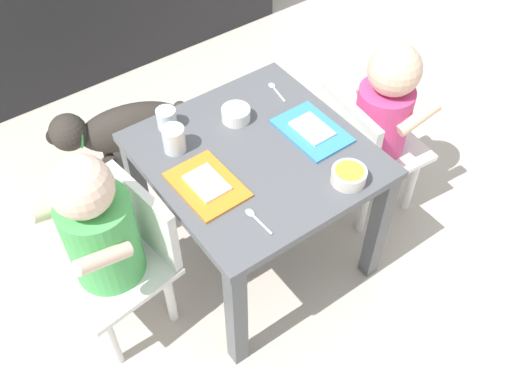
{
  "coord_description": "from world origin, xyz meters",
  "views": [
    {
      "loc": [
        -0.66,
        -0.91,
        1.58
      ],
      "look_at": [
        0.0,
        0.0,
        0.3
      ],
      "focal_mm": 40.92,
      "sensor_mm": 36.0,
      "label": 1
    }
  ],
  "objects_px": {
    "veggie_bowl_far": "(236,114)",
    "spoon_by_right_tray": "(256,219)",
    "food_tray_left": "(207,185)",
    "water_cup_left": "(174,140)",
    "dining_table": "(256,173)",
    "dog": "(121,129)",
    "food_tray_right": "(312,130)",
    "seated_child_right": "(381,114)",
    "cereal_bowl_left_side": "(349,175)",
    "seated_child_left": "(103,232)",
    "water_cup_right": "(167,120)",
    "spoon_by_left_tray": "(276,90)"
  },
  "relations": [
    {
      "from": "water_cup_left",
      "to": "spoon_by_right_tray",
      "type": "distance_m",
      "value": 0.33
    },
    {
      "from": "dining_table",
      "to": "veggie_bowl_far",
      "type": "xyz_separation_m",
      "value": [
        0.03,
        0.14,
        0.1
      ]
    },
    {
      "from": "seated_child_right",
      "to": "spoon_by_right_tray",
      "type": "bearing_deg",
      "value": -165.16
    },
    {
      "from": "dining_table",
      "to": "cereal_bowl_left_side",
      "type": "distance_m",
      "value": 0.28
    },
    {
      "from": "dog",
      "to": "spoon_by_right_tray",
      "type": "xyz_separation_m",
      "value": [
        0.02,
        -0.79,
        0.28
      ]
    },
    {
      "from": "dining_table",
      "to": "dog",
      "type": "xyz_separation_m",
      "value": [
        -0.15,
        0.6,
        -0.2
      ]
    },
    {
      "from": "spoon_by_left_tray",
      "to": "water_cup_right",
      "type": "bearing_deg",
      "value": 171.12
    },
    {
      "from": "seated_child_right",
      "to": "dog",
      "type": "bearing_deg",
      "value": 133.39
    },
    {
      "from": "dog",
      "to": "spoon_by_right_tray",
      "type": "distance_m",
      "value": 0.84
    },
    {
      "from": "seated_child_right",
      "to": "water_cup_left",
      "type": "bearing_deg",
      "value": 164.29
    },
    {
      "from": "cereal_bowl_left_side",
      "to": "seated_child_right",
      "type": "bearing_deg",
      "value": 31.01
    },
    {
      "from": "dog",
      "to": "cereal_bowl_left_side",
      "type": "relative_size",
      "value": 5.23
    },
    {
      "from": "cereal_bowl_left_side",
      "to": "spoon_by_right_tray",
      "type": "distance_m",
      "value": 0.27
    },
    {
      "from": "water_cup_left",
      "to": "veggie_bowl_far",
      "type": "distance_m",
      "value": 0.2
    },
    {
      "from": "dining_table",
      "to": "spoon_by_right_tray",
      "type": "bearing_deg",
      "value": -125.63
    },
    {
      "from": "seated_child_right",
      "to": "seated_child_left",
      "type": "bearing_deg",
      "value": 175.29
    },
    {
      "from": "seated_child_left",
      "to": "water_cup_right",
      "type": "height_order",
      "value": "seated_child_left"
    },
    {
      "from": "dining_table",
      "to": "food_tray_right",
      "type": "distance_m",
      "value": 0.2
    },
    {
      "from": "seated_child_right",
      "to": "spoon_by_left_tray",
      "type": "height_order",
      "value": "seated_child_right"
    },
    {
      "from": "veggie_bowl_far",
      "to": "spoon_by_right_tray",
      "type": "xyz_separation_m",
      "value": [
        -0.17,
        -0.33,
        -0.02
      ]
    },
    {
      "from": "dining_table",
      "to": "veggie_bowl_far",
      "type": "relative_size",
      "value": 7.14
    },
    {
      "from": "food_tray_left",
      "to": "water_cup_left",
      "type": "relative_size",
      "value": 2.82
    },
    {
      "from": "seated_child_right",
      "to": "veggie_bowl_far",
      "type": "relative_size",
      "value": 7.77
    },
    {
      "from": "dog",
      "to": "cereal_bowl_left_side",
      "type": "bearing_deg",
      "value": -70.88
    },
    {
      "from": "seated_child_left",
      "to": "food_tray_right",
      "type": "distance_m",
      "value": 0.63
    },
    {
      "from": "dog",
      "to": "spoon_by_left_tray",
      "type": "relative_size",
      "value": 4.81
    },
    {
      "from": "cereal_bowl_left_side",
      "to": "dog",
      "type": "bearing_deg",
      "value": 109.12
    },
    {
      "from": "dog",
      "to": "water_cup_left",
      "type": "distance_m",
      "value": 0.56
    },
    {
      "from": "dining_table",
      "to": "dog",
      "type": "height_order",
      "value": "dining_table"
    },
    {
      "from": "food_tray_right",
      "to": "spoon_by_left_tray",
      "type": "relative_size",
      "value": 2.1
    },
    {
      "from": "water_cup_right",
      "to": "seated_child_right",
      "type": "bearing_deg",
      "value": -24.36
    },
    {
      "from": "seated_child_right",
      "to": "food_tray_left",
      "type": "height_order",
      "value": "seated_child_right"
    },
    {
      "from": "dining_table",
      "to": "seated_child_left",
      "type": "relative_size",
      "value": 0.87
    },
    {
      "from": "seated_child_right",
      "to": "spoon_by_right_tray",
      "type": "xyz_separation_m",
      "value": [
        -0.58,
        -0.15,
        0.07
      ]
    },
    {
      "from": "seated_child_left",
      "to": "water_cup_left",
      "type": "height_order",
      "value": "seated_child_left"
    },
    {
      "from": "dog",
      "to": "spoon_by_left_tray",
      "type": "xyz_separation_m",
      "value": [
        0.35,
        -0.42,
        0.28
      ]
    },
    {
      "from": "dog",
      "to": "cereal_bowl_left_side",
      "type": "height_order",
      "value": "cereal_bowl_left_side"
    },
    {
      "from": "veggie_bowl_far",
      "to": "spoon_by_right_tray",
      "type": "distance_m",
      "value": 0.37
    },
    {
      "from": "food_tray_right",
      "to": "spoon_by_left_tray",
      "type": "height_order",
      "value": "food_tray_right"
    },
    {
      "from": "water_cup_left",
      "to": "food_tray_left",
      "type": "bearing_deg",
      "value": -90.96
    },
    {
      "from": "spoon_by_left_tray",
      "to": "cereal_bowl_left_side",
      "type": "bearing_deg",
      "value": -99.79
    },
    {
      "from": "spoon_by_left_tray",
      "to": "spoon_by_right_tray",
      "type": "xyz_separation_m",
      "value": [
        -0.34,
        -0.37,
        0.0
      ]
    },
    {
      "from": "dog",
      "to": "spoon_by_right_tray",
      "type": "relative_size",
      "value": 4.83
    },
    {
      "from": "cereal_bowl_left_side",
      "to": "spoon_by_right_tray",
      "type": "relative_size",
      "value": 0.92
    },
    {
      "from": "food_tray_right",
      "to": "veggie_bowl_far",
      "type": "height_order",
      "value": "veggie_bowl_far"
    },
    {
      "from": "dining_table",
      "to": "seated_child_right",
      "type": "distance_m",
      "value": 0.45
    },
    {
      "from": "dining_table",
      "to": "water_cup_left",
      "type": "xyz_separation_m",
      "value": [
        -0.17,
        0.14,
        0.11
      ]
    },
    {
      "from": "food_tray_right",
      "to": "food_tray_left",
      "type": "bearing_deg",
      "value": 180.0
    },
    {
      "from": "dining_table",
      "to": "spoon_by_left_tray",
      "type": "height_order",
      "value": "spoon_by_left_tray"
    },
    {
      "from": "dog",
      "to": "spoon_by_right_tray",
      "type": "height_order",
      "value": "spoon_by_right_tray"
    }
  ]
}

